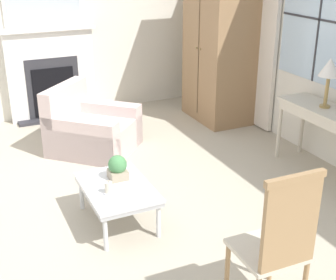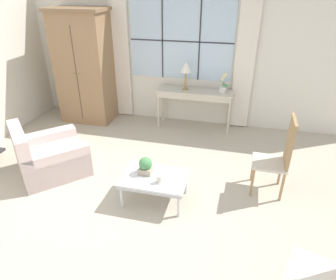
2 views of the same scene
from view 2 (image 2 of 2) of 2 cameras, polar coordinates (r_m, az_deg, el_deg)
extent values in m
plane|color=#B2A893|center=(3.94, -7.26, -13.65)|extent=(14.00, 14.00, 0.00)
cube|color=silver|center=(5.98, 2.49, 16.46)|extent=(7.20, 0.06, 2.80)
cube|color=silver|center=(5.91, 2.46, 18.28)|extent=(1.98, 0.01, 1.42)
cube|color=#2D2D33|center=(5.98, -1.07, 18.42)|extent=(0.02, 0.02, 1.42)
cube|color=#2D2D33|center=(5.84, 6.04, 18.05)|extent=(0.02, 0.02, 1.42)
cube|color=#2D2D33|center=(5.90, 2.45, 18.27)|extent=(1.98, 0.02, 0.02)
cube|color=silver|center=(6.28, -8.95, 15.33)|extent=(0.36, 0.06, 2.46)
cube|color=silver|center=(5.82, 14.38, 13.78)|extent=(0.36, 0.06, 2.46)
cube|color=#93704C|center=(6.31, -15.53, 12.94)|extent=(1.00, 0.68, 2.12)
cube|color=olive|center=(6.13, -16.92, 22.77)|extent=(1.08, 0.74, 0.06)
cube|color=brown|center=(6.03, -17.01, 11.65)|extent=(0.01, 0.01, 1.78)
sphere|color=#997F4C|center=(6.04, -17.51, 12.02)|extent=(0.03, 0.03, 0.03)
sphere|color=#997F4C|center=(5.99, -16.67, 12.01)|extent=(0.03, 0.03, 0.03)
cube|color=beige|center=(5.80, 5.18, 9.25)|extent=(1.45, 0.42, 0.03)
cube|color=beige|center=(5.83, 5.15, 8.64)|extent=(1.39, 0.41, 0.10)
cylinder|color=beige|center=(5.92, -1.84, 5.82)|extent=(0.04, 0.04, 0.72)
cylinder|color=beige|center=(5.72, 11.53, 4.44)|extent=(0.04, 0.04, 0.72)
cylinder|color=beige|center=(6.22, -0.98, 6.98)|extent=(0.04, 0.04, 0.72)
cylinder|color=beige|center=(6.04, 11.75, 5.71)|extent=(0.04, 0.04, 0.72)
cylinder|color=#9E7F47|center=(5.83, 3.34, 9.68)|extent=(0.11, 0.11, 0.02)
cylinder|color=#9E7F47|center=(5.78, 3.39, 11.30)|extent=(0.04, 0.04, 0.32)
cone|color=white|center=(5.71, 3.46, 13.77)|extent=(0.23, 0.23, 0.20)
cylinder|color=white|center=(5.75, 10.39, 9.41)|extent=(0.12, 0.12, 0.10)
cylinder|color=#47844C|center=(5.70, 10.55, 11.13)|extent=(0.01, 0.01, 0.26)
cube|color=#47844C|center=(5.72, 10.83, 10.23)|extent=(0.12, 0.02, 0.08)
sphere|color=beige|center=(5.71, 10.35, 11.31)|extent=(0.07, 0.07, 0.07)
sphere|color=beige|center=(5.69, 10.61, 11.74)|extent=(0.07, 0.07, 0.07)
sphere|color=beige|center=(5.68, 10.87, 12.17)|extent=(0.07, 0.07, 0.07)
cube|color=beige|center=(4.88, -21.01, -3.66)|extent=(1.27, 1.27, 0.38)
cube|color=beige|center=(4.66, -26.40, -0.65)|extent=(0.74, 0.72, 0.42)
cube|color=beige|center=(5.14, -21.99, -1.29)|extent=(0.79, 0.81, 0.52)
cube|color=beige|center=(4.56, -20.21, -4.83)|extent=(0.79, 0.81, 0.52)
cube|color=beige|center=(4.25, 18.73, -4.13)|extent=(0.45, 0.45, 0.03)
cube|color=#9E7A51|center=(4.12, 22.15, -0.71)|extent=(0.04, 0.41, 0.60)
cube|color=#9E7A51|center=(3.99, 22.98, 3.36)|extent=(0.05, 0.43, 0.05)
cylinder|color=#9E7A51|center=(4.20, 15.73, -7.83)|extent=(0.04, 0.04, 0.43)
cylinder|color=#9E7A51|center=(4.52, 15.84, -5.07)|extent=(0.04, 0.04, 0.43)
cylinder|color=#9E7A51|center=(4.24, 20.89, -8.40)|extent=(0.04, 0.04, 0.43)
cylinder|color=#9E7A51|center=(4.55, 20.61, -5.62)|extent=(0.04, 0.04, 0.43)
cube|color=white|center=(3.00, 26.26, -22.16)|extent=(0.55, 0.55, 0.03)
cylinder|color=beige|center=(3.29, 22.44, -21.53)|extent=(0.04, 0.04, 0.42)
cube|color=silver|center=(3.90, -2.58, -7.16)|extent=(0.85, 0.58, 0.03)
cube|color=#B1B3B8|center=(3.91, -2.57, -7.55)|extent=(0.83, 0.57, 0.04)
cylinder|color=silver|center=(3.94, -8.84, -10.49)|extent=(0.04, 0.04, 0.35)
cylinder|color=silver|center=(3.75, 2.04, -12.33)|extent=(0.04, 0.04, 0.35)
cylinder|color=silver|center=(4.29, -6.45, -6.66)|extent=(0.04, 0.04, 0.35)
cylinder|color=silver|center=(4.12, 3.46, -8.12)|extent=(0.04, 0.04, 0.35)
cube|color=tan|center=(3.94, -4.27, -5.74)|extent=(0.16, 0.16, 0.09)
sphere|color=#47844C|center=(3.89, -4.32, -4.51)|extent=(0.17, 0.17, 0.17)
cylinder|color=silver|center=(3.78, -1.68, -8.05)|extent=(0.10, 0.10, 0.01)
cylinder|color=beige|center=(3.75, -1.69, -7.39)|extent=(0.07, 0.07, 0.09)
cylinder|color=black|center=(3.72, -1.70, -6.72)|extent=(0.00, 0.00, 0.01)
camera|label=1|loc=(3.24, 68.52, 6.12)|focal=50.00mm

